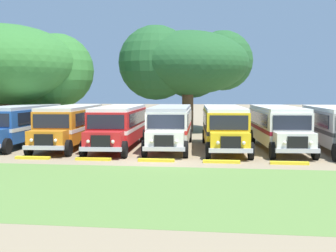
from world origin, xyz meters
The scene contains 16 objects.
ground_plane centered at (0.00, 0.00, 0.00)m, with size 220.00×220.00×0.00m, color #937F60.
foreground_grass_strip centered at (0.00, -7.81, 0.00)m, with size 80.00×10.66×0.01m, color olive.
parked_bus_slot_0 centered at (-10.81, 5.69, 1.58)m, with size 2.93×10.87×2.82m.
parked_bus_slot_1 centered at (-7.00, 5.26, 1.58)m, with size 3.35×10.94×2.82m.
parked_bus_slot_2 centered at (-3.51, 5.06, 1.58)m, with size 3.24×10.92×2.82m.
parked_bus_slot_3 centered at (-0.02, 5.65, 1.58)m, with size 3.23×10.92×2.82m.
parked_bus_slot_4 centered at (3.57, 5.42, 1.58)m, with size 3.45×10.96×2.82m.
parked_bus_slot_5 centered at (7.13, 5.86, 1.58)m, with size 3.53×10.97×2.82m.
parked_bus_slot_6 centered at (10.77, 5.50, 1.58)m, with size 3.05×10.89×2.82m.
curb_wheelstop_1 centered at (-7.12, -0.78, 0.07)m, with size 2.00×0.36×0.15m, color yellow.
curb_wheelstop_2 centered at (-3.56, -0.78, 0.07)m, with size 2.00×0.36×0.15m, color yellow.
curb_wheelstop_3 centered at (0.00, -0.78, 0.07)m, with size 2.00×0.36×0.15m, color yellow.
curb_wheelstop_4 centered at (3.56, -0.78, 0.07)m, with size 2.00×0.36×0.15m, color yellow.
curb_wheelstop_5 centered at (7.12, -0.78, 0.07)m, with size 2.00×0.36×0.15m, color yellow.
broad_shade_tree centered at (-0.29, 19.11, 6.55)m, with size 12.56×12.19×10.00m.
secondary_tree centered at (-15.14, 11.71, 6.00)m, with size 14.66×13.97×10.65m.
Camera 1 is at (4.04, -25.64, 3.87)m, focal length 49.59 mm.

